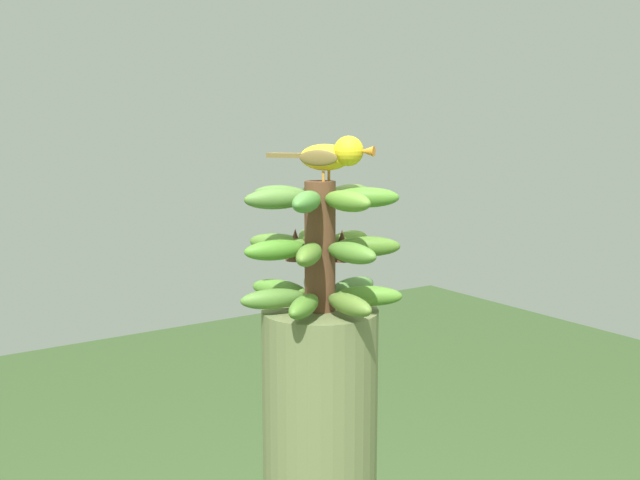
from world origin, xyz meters
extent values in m
cylinder|color=brown|center=(0.00, 0.00, 1.30)|extent=(0.05, 0.05, 0.23)
ellipsoid|color=#558B2D|center=(0.07, -0.06, 1.21)|extent=(0.11, 0.10, 0.04)
ellipsoid|color=#52803B|center=(0.09, 0.02, 1.21)|extent=(0.12, 0.06, 0.04)
ellipsoid|color=#598235|center=(0.04, 0.08, 1.21)|extent=(0.08, 0.12, 0.04)
ellipsoid|color=#558C31|center=(-0.04, 0.08, 1.21)|extent=(0.08, 0.12, 0.04)
ellipsoid|color=#538133|center=(-0.08, 0.02, 1.21)|extent=(0.12, 0.06, 0.04)
ellipsoid|color=#4E7E2B|center=(-0.07, -0.05, 1.21)|extent=(0.11, 0.10, 0.04)
ellipsoid|color=olive|center=(0.00, -0.09, 1.21)|extent=(0.04, 0.12, 0.04)
ellipsoid|color=#5B892A|center=(0.08, 0.03, 1.30)|extent=(0.12, 0.07, 0.04)
ellipsoid|color=olive|center=(0.03, 0.08, 1.30)|extent=(0.07, 0.12, 0.04)
ellipsoid|color=#568230|center=(-0.04, 0.07, 1.30)|extent=(0.09, 0.12, 0.04)
ellipsoid|color=#4E8B2A|center=(-0.08, 0.01, 1.30)|extent=(0.12, 0.05, 0.04)
ellipsoid|color=#567E2C|center=(-0.06, -0.06, 1.30)|extent=(0.11, 0.10, 0.04)
ellipsoid|color=#548431|center=(0.01, -0.08, 1.30)|extent=(0.04, 0.12, 0.04)
ellipsoid|color=#507C29|center=(0.07, -0.05, 1.30)|extent=(0.12, 0.09, 0.04)
ellipsoid|color=#56833A|center=(-0.04, 0.07, 1.39)|extent=(0.08, 0.12, 0.04)
ellipsoid|color=#527B35|center=(-0.08, 0.02, 1.39)|extent=(0.12, 0.06, 0.04)
ellipsoid|color=#4C8739|center=(-0.06, -0.05, 1.39)|extent=(0.11, 0.10, 0.04)
ellipsoid|color=#5D8B2F|center=(0.00, -0.08, 1.39)|extent=(0.04, 0.12, 0.04)
ellipsoid|color=#518B2C|center=(0.06, -0.05, 1.39)|extent=(0.11, 0.10, 0.04)
ellipsoid|color=#597A32|center=(0.08, 0.02, 1.39)|extent=(0.12, 0.06, 0.04)
ellipsoid|color=#4F8132|center=(0.03, 0.07, 1.39)|extent=(0.08, 0.12, 0.04)
cone|color=#4C2D1E|center=(0.05, 0.00, 1.30)|extent=(0.04, 0.04, 0.06)
cone|color=#4C2D1E|center=(-0.03, 0.04, 1.30)|extent=(0.04, 0.04, 0.06)
cylinder|color=#C68933|center=(0.00, -0.01, 1.42)|extent=(0.01, 0.01, 0.02)
cylinder|color=#C68933|center=(0.02, 0.01, 1.42)|extent=(0.00, 0.01, 0.02)
ellipsoid|color=yellow|center=(0.01, 0.00, 1.45)|extent=(0.09, 0.10, 0.05)
ellipsoid|color=brown|center=(-0.01, -0.01, 1.45)|extent=(0.05, 0.06, 0.03)
ellipsoid|color=brown|center=(0.03, 0.01, 1.45)|extent=(0.05, 0.06, 0.03)
cube|color=brown|center=(-0.03, 0.06, 1.46)|extent=(0.06, 0.07, 0.01)
sphere|color=yellow|center=(0.03, -0.04, 1.47)|extent=(0.05, 0.05, 0.05)
sphere|color=black|center=(0.05, -0.03, 1.47)|extent=(0.01, 0.01, 0.01)
cone|color=orange|center=(0.05, -0.06, 1.47)|extent=(0.03, 0.03, 0.02)
camera|label=1|loc=(-0.72, -1.05, 1.51)|focal=41.50mm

